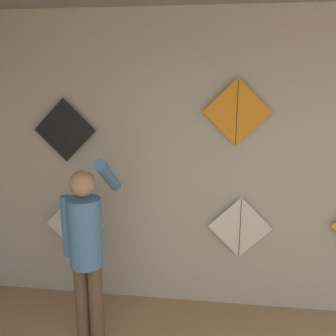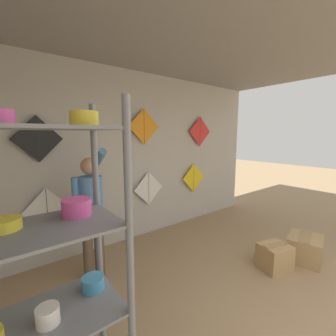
{
  "view_description": "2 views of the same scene",
  "coord_description": "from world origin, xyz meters",
  "px_view_note": "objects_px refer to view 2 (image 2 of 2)",
  "views": [
    {
      "loc": [
        -0.1,
        -0.17,
        2.23
      ],
      "look_at": [
        -0.5,
        2.9,
        1.46
      ],
      "focal_mm": 40.0,
      "sensor_mm": 36.0,
      "label": 1
    },
    {
      "loc": [
        -1.96,
        -0.11,
        1.78
      ],
      "look_at": [
        0.4,
        2.9,
        1.21
      ],
      "focal_mm": 24.0,
      "sensor_mm": 36.0,
      "label": 2
    }
  ],
  "objects_px": {
    "cardboard_box_spare": "(274,257)",
    "kite_0": "(47,210)",
    "cardboard_box": "(305,248)",
    "kite_5": "(200,132)",
    "kite_3": "(38,139)",
    "kite_4": "(144,127)",
    "shopkeeper": "(91,208)",
    "kite_1": "(149,188)",
    "kite_2": "(194,178)"
  },
  "relations": [
    {
      "from": "cardboard_box_spare",
      "to": "kite_0",
      "type": "bearing_deg",
      "value": 140.38
    },
    {
      "from": "cardboard_box",
      "to": "cardboard_box_spare",
      "type": "bearing_deg",
      "value": 164.17
    },
    {
      "from": "cardboard_box_spare",
      "to": "kite_5",
      "type": "xyz_separation_m",
      "value": [
        0.53,
        1.93,
        1.67
      ]
    },
    {
      "from": "kite_3",
      "to": "kite_4",
      "type": "height_order",
      "value": "kite_4"
    },
    {
      "from": "shopkeeper",
      "to": "kite_5",
      "type": "relative_size",
      "value": 2.73
    },
    {
      "from": "kite_4",
      "to": "kite_1",
      "type": "bearing_deg",
      "value": 0.0
    },
    {
      "from": "cardboard_box_spare",
      "to": "kite_5",
      "type": "distance_m",
      "value": 2.61
    },
    {
      "from": "shopkeeper",
      "to": "kite_1",
      "type": "relative_size",
      "value": 2.73
    },
    {
      "from": "kite_5",
      "to": "kite_4",
      "type": "bearing_deg",
      "value": 180.0
    },
    {
      "from": "cardboard_box",
      "to": "cardboard_box_spare",
      "type": "relative_size",
      "value": 1.31
    },
    {
      "from": "shopkeeper",
      "to": "kite_3",
      "type": "height_order",
      "value": "kite_3"
    },
    {
      "from": "kite_2",
      "to": "kite_3",
      "type": "relative_size",
      "value": 1.0
    },
    {
      "from": "shopkeeper",
      "to": "cardboard_box_spare",
      "type": "relative_size",
      "value": 3.64
    },
    {
      "from": "kite_2",
      "to": "kite_0",
      "type": "bearing_deg",
      "value": 180.0
    },
    {
      "from": "shopkeeper",
      "to": "kite_0",
      "type": "xyz_separation_m",
      "value": [
        -0.36,
        0.67,
        -0.13
      ]
    },
    {
      "from": "cardboard_box",
      "to": "kite_5",
      "type": "relative_size",
      "value": 0.98
    },
    {
      "from": "kite_0",
      "to": "kite_4",
      "type": "bearing_deg",
      "value": 0.0
    },
    {
      "from": "shopkeeper",
      "to": "kite_4",
      "type": "relative_size",
      "value": 2.73
    },
    {
      "from": "shopkeeper",
      "to": "kite_5",
      "type": "height_order",
      "value": "kite_5"
    },
    {
      "from": "shopkeeper",
      "to": "kite_4",
      "type": "xyz_separation_m",
      "value": [
        1.17,
        0.67,
        1.0
      ]
    },
    {
      "from": "shopkeeper",
      "to": "kite_3",
      "type": "xyz_separation_m",
      "value": [
        -0.4,
        0.67,
        0.81
      ]
    },
    {
      "from": "kite_4",
      "to": "kite_5",
      "type": "height_order",
      "value": "kite_4"
    },
    {
      "from": "kite_4",
      "to": "kite_2",
      "type": "bearing_deg",
      "value": 0.0
    },
    {
      "from": "kite_1",
      "to": "cardboard_box",
      "type": "bearing_deg",
      "value": -58.5
    },
    {
      "from": "kite_0",
      "to": "kite_1",
      "type": "relative_size",
      "value": 1.0
    },
    {
      "from": "kite_1",
      "to": "kite_3",
      "type": "relative_size",
      "value": 1.0
    },
    {
      "from": "kite_4",
      "to": "cardboard_box_spare",
      "type": "bearing_deg",
      "value": -67.46
    },
    {
      "from": "kite_1",
      "to": "kite_3",
      "type": "bearing_deg",
      "value": 180.0
    },
    {
      "from": "kite_0",
      "to": "kite_2",
      "type": "bearing_deg",
      "value": 0.0
    },
    {
      "from": "cardboard_box",
      "to": "kite_2",
      "type": "xyz_separation_m",
      "value": [
        -0.18,
        2.09,
        0.73
      ]
    },
    {
      "from": "shopkeeper",
      "to": "kite_0",
      "type": "bearing_deg",
      "value": 130.42
    },
    {
      "from": "shopkeeper",
      "to": "kite_1",
      "type": "distance_m",
      "value": 1.42
    },
    {
      "from": "cardboard_box",
      "to": "kite_0",
      "type": "distance_m",
      "value": 3.62
    },
    {
      "from": "kite_3",
      "to": "kite_4",
      "type": "distance_m",
      "value": 1.59
    },
    {
      "from": "kite_2",
      "to": "kite_4",
      "type": "relative_size",
      "value": 1.0
    },
    {
      "from": "cardboard_box",
      "to": "kite_5",
      "type": "distance_m",
      "value": 2.67
    },
    {
      "from": "cardboard_box_spare",
      "to": "kite_1",
      "type": "relative_size",
      "value": 0.75
    },
    {
      "from": "cardboard_box_spare",
      "to": "kite_0",
      "type": "xyz_separation_m",
      "value": [
        -2.33,
        1.93,
        0.62
      ]
    },
    {
      "from": "shopkeeper",
      "to": "kite_5",
      "type": "xyz_separation_m",
      "value": [
        2.51,
        0.67,
        0.93
      ]
    },
    {
      "from": "shopkeeper",
      "to": "kite_2",
      "type": "bearing_deg",
      "value": 28.36
    },
    {
      "from": "cardboard_box_spare",
      "to": "kite_0",
      "type": "height_order",
      "value": "kite_0"
    },
    {
      "from": "kite_0",
      "to": "kite_2",
      "type": "xyz_separation_m",
      "value": [
        2.71,
        0.0,
        0.11
      ]
    },
    {
      "from": "kite_2",
      "to": "kite_3",
      "type": "height_order",
      "value": "kite_3"
    },
    {
      "from": "kite_0",
      "to": "kite_1",
      "type": "xyz_separation_m",
      "value": [
        1.61,
        0.0,
        0.05
      ]
    },
    {
      "from": "cardboard_box",
      "to": "kite_2",
      "type": "distance_m",
      "value": 2.22
    },
    {
      "from": "kite_4",
      "to": "shopkeeper",
      "type": "bearing_deg",
      "value": -150.11
    },
    {
      "from": "kite_1",
      "to": "kite_4",
      "type": "xyz_separation_m",
      "value": [
        -0.08,
        0.0,
        1.07
      ]
    },
    {
      "from": "cardboard_box",
      "to": "kite_1",
      "type": "distance_m",
      "value": 2.54
    },
    {
      "from": "kite_2",
      "to": "kite_1",
      "type": "bearing_deg",
      "value": 180.0
    },
    {
      "from": "kite_1",
      "to": "kite_4",
      "type": "bearing_deg",
      "value": 180.0
    }
  ]
}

